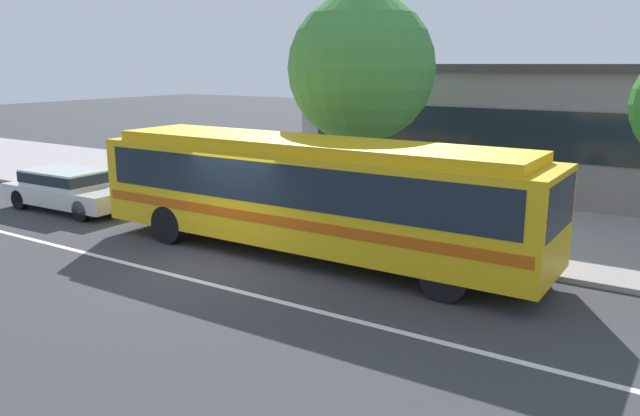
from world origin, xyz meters
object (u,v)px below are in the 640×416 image
Objects in this scene: sedan_behind_bus at (68,188)px; pedestrian_waiting_near_sign at (257,185)px; transit_bus at (310,189)px; street_tree_near_stop at (361,69)px; bus_stop_sign at (538,193)px; pedestrian_walking_along_curb at (347,195)px.

pedestrian_waiting_near_sign reaches higher than sedan_behind_bus.
street_tree_near_stop reaches higher than transit_bus.
street_tree_near_stop is at bearing 102.86° from transit_bus.
sedan_behind_bus is at bearing -159.68° from pedestrian_waiting_near_sign.
street_tree_near_stop reaches higher than pedestrian_waiting_near_sign.
sedan_behind_bus is at bearing -171.37° from bus_stop_sign.
pedestrian_waiting_near_sign is 0.25× the size of street_tree_near_stop.
street_tree_near_stop is (8.29, 4.22, 3.72)m from sedan_behind_bus.
transit_bus is at bearing -84.57° from pedestrian_walking_along_curb.
pedestrian_walking_along_curb is 3.96m from street_tree_near_stop.
pedestrian_walking_along_curb is at bearing 13.77° from sedan_behind_bus.
street_tree_near_stop is (-0.94, 4.10, 2.79)m from transit_bus.
transit_bus is 5.24m from bus_stop_sign.
pedestrian_walking_along_curb reaches higher than sedan_behind_bus.
sedan_behind_bus is 0.71× the size of street_tree_near_stop.
pedestrian_waiting_near_sign is 0.64× the size of bus_stop_sign.
bus_stop_sign is (5.03, -0.08, 0.64)m from pedestrian_walking_along_curb.
street_tree_near_stop is at bearing 160.09° from bus_stop_sign.
pedestrian_waiting_near_sign is at bearing -179.82° from pedestrian_walking_along_curb.
bus_stop_sign is (4.83, 2.01, 0.10)m from transit_bus.
bus_stop_sign is at bearing 22.58° from transit_bus.
transit_bus reaches higher than bus_stop_sign.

